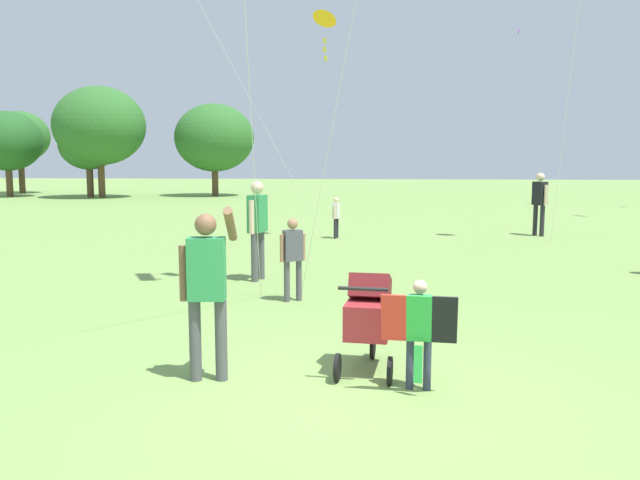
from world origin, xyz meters
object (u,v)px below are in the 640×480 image
Objects in this scene: stroller at (369,313)px; person_red_shirt at (293,253)px; person_kid_running at (336,214)px; person_sitting_far at (257,222)px; kite_orange_delta at (323,22)px; child_with_butterfly_kite at (419,325)px; person_adult_flyer at (207,281)px; person_back_turned at (540,199)px.

stroller is 3.42m from person_red_shirt.
person_kid_running is (-1.00, 11.10, 0.05)m from stroller.
stroller is 0.62× the size of person_sitting_far.
child_with_butterfly_kite is at bearing -80.99° from kite_orange_delta.
person_adult_flyer is (-2.06, 0.13, 0.36)m from child_with_butterfly_kite.
person_back_turned is (5.66, 1.05, 0.38)m from person_kid_running.
person_sitting_far reaches higher than person_adult_flyer.
person_adult_flyer is at bearing -96.08° from person_red_shirt.
person_kid_running is at bearing 39.88° from kite_orange_delta.
person_adult_flyer is 1.56× the size of person_kid_running.
child_with_butterfly_kite is at bearing -65.13° from person_sitting_far.
person_sitting_far is 1.01× the size of person_back_turned.
person_adult_flyer is 1.57× the size of stroller.
person_kid_running is at bearing 80.53° from person_sitting_far.
person_red_shirt is 1.15× the size of person_kid_running.
child_with_butterfly_kite is 0.95× the size of person_kid_running.
child_with_butterfly_kite is 0.96× the size of stroller.
kite_orange_delta is 5.05m from person_kid_running.
person_sitting_far is at bearing 112.74° from stroller.
person_adult_flyer is 12.21m from kite_orange_delta.
child_with_butterfly_kite is 11.76m from person_kid_running.
person_sitting_far is at bearing 116.96° from person_red_shirt.
person_sitting_far is at bearing 114.87° from child_with_butterfly_kite.
kite_orange_delta is 3.35× the size of person_sitting_far.
child_with_butterfly_kite is 0.61× the size of person_adult_flyer.
child_with_butterfly_kite is 4.13m from person_red_shirt.
person_adult_flyer is at bearing -91.30° from kite_orange_delta.
person_adult_flyer is 0.98× the size of person_back_turned.
person_sitting_far is (-0.71, -5.96, -4.64)m from kite_orange_delta.
person_sitting_far is 6.34m from person_kid_running.
child_with_butterfly_kite is 0.18× the size of kite_orange_delta.
person_red_shirt is (0.39, 3.64, -0.25)m from person_adult_flyer.
person_red_shirt is 0.72× the size of person_sitting_far.
person_sitting_far reaches higher than person_red_shirt.
person_kid_running is 0.63× the size of person_back_turned.
stroller is (-0.48, 0.57, -0.04)m from child_with_butterfly_kite.
stroller is at bearing -69.55° from person_red_shirt.
person_red_shirt is at bearing -123.21° from person_back_turned.
person_back_turned is at bearing 12.46° from kite_orange_delta.
person_adult_flyer is at bearing 176.45° from child_with_butterfly_kite.
person_adult_flyer reaches higher than person_red_shirt.
person_sitting_far is at bearing -132.58° from person_back_turned.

